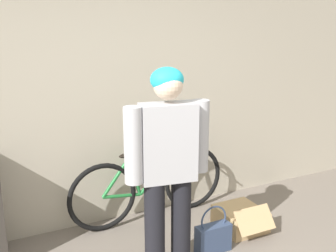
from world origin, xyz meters
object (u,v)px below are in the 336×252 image
(bicycle, at_px, (151,185))
(handbag, at_px, (213,237))
(person, at_px, (168,161))
(cardboard_box, at_px, (240,218))

(bicycle, xyz_separation_m, handbag, (0.25, -0.81, -0.22))
(person, bearing_deg, bicycle, 84.27)
(person, xyz_separation_m, cardboard_box, (0.96, 0.31, -0.86))
(person, height_order, handbag, person)
(bicycle, relative_size, handbag, 3.89)
(bicycle, bearing_deg, cardboard_box, -41.11)
(bicycle, distance_m, handbag, 0.88)
(bicycle, xyz_separation_m, cardboard_box, (0.72, -0.58, -0.27))
(handbag, distance_m, cardboard_box, 0.53)
(person, distance_m, bicycle, 1.10)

